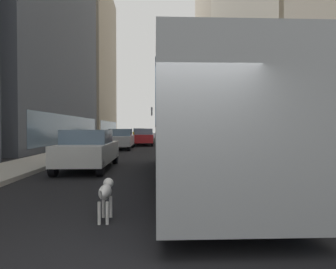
# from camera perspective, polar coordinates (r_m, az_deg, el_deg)

# --- Properties ---
(ground_plane) EXTENTS (120.00, 120.00, 0.00)m
(ground_plane) POSITION_cam_1_polar(r_m,az_deg,el_deg) (39.02, -2.32, -1.22)
(ground_plane) COLOR black
(sidewalk_left) EXTENTS (2.40, 110.00, 0.15)m
(sidewalk_left) POSITION_cam_1_polar(r_m,az_deg,el_deg) (39.42, -10.64, -1.10)
(sidewalk_left) COLOR #ADA89E
(sidewalk_left) RESTS_ON ground
(sidewalk_right) EXTENTS (2.40, 110.00, 0.15)m
(sidewalk_right) POSITION_cam_1_polar(r_m,az_deg,el_deg) (39.44, 5.99, -1.09)
(sidewalk_right) COLOR gray
(sidewalk_right) RESTS_ON ground
(building_left_far) EXTENTS (8.10, 18.58, 25.44)m
(building_left_far) POSITION_cam_1_polar(r_m,az_deg,el_deg) (53.53, -15.55, 13.10)
(building_left_far) COLOR #A0937F
(building_left_far) RESTS_ON ground
(building_right_far) EXTENTS (8.69, 17.70, 33.55)m
(building_right_far) POSITION_cam_1_polar(r_m,az_deg,el_deg) (52.22, 11.50, 18.02)
(building_right_far) COLOR #A0937F
(building_right_far) RESTS_ON ground
(transit_bus) EXTENTS (2.78, 11.53, 3.05)m
(transit_bus) POSITION_cam_1_polar(r_m,az_deg,el_deg) (9.50, 5.32, 1.77)
(transit_bus) COLOR #999EA3
(transit_bus) RESTS_ON ground
(car_silver_sedan) EXTENTS (1.78, 4.46, 1.62)m
(car_silver_sedan) POSITION_cam_1_polar(r_m,az_deg,el_deg) (23.91, -8.97, -0.83)
(car_silver_sedan) COLOR #B7BABF
(car_silver_sedan) RESTS_ON ground
(car_red_coupe) EXTENTS (1.86, 4.66, 1.62)m
(car_red_coupe) POSITION_cam_1_polar(r_m,az_deg,el_deg) (28.98, -4.65, -0.45)
(car_red_coupe) COLOR red
(car_red_coupe) RESTS_ON ground
(car_yellow_taxi) EXTENTS (1.86, 4.37, 1.62)m
(car_yellow_taxi) POSITION_cam_1_polar(r_m,az_deg,el_deg) (50.25, -5.54, 0.27)
(car_yellow_taxi) COLOR yellow
(car_yellow_taxi) RESTS_ON ground
(car_white_van) EXTENTS (1.84, 4.60, 1.62)m
(car_white_van) POSITION_cam_1_polar(r_m,az_deg,el_deg) (12.60, -14.90, -2.73)
(car_white_van) COLOR silver
(car_white_van) RESTS_ON ground
(car_grey_wagon) EXTENTS (1.71, 4.13, 1.62)m
(car_grey_wagon) POSITION_cam_1_polar(r_m,az_deg,el_deg) (38.07, 1.90, -0.04)
(car_grey_wagon) COLOR slate
(car_grey_wagon) RESTS_ON ground
(car_black_suv) EXTENTS (1.81, 4.33, 1.62)m
(car_black_suv) POSITION_cam_1_polar(r_m,az_deg,el_deg) (34.32, -4.31, -0.19)
(car_black_suv) COLOR black
(car_black_suv) RESTS_ON ground
(dalmatian_dog) EXTENTS (0.22, 0.96, 0.72)m
(dalmatian_dog) POSITION_cam_1_polar(r_m,az_deg,el_deg) (5.70, -11.81, -10.70)
(dalmatian_dog) COLOR white
(dalmatian_dog) RESTS_ON ground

